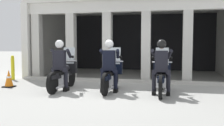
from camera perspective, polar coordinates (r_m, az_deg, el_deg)
ground_plane at (r=10.89m, az=3.36°, el=-3.47°), size 80.00×80.00×0.00m
station_building at (r=12.70m, az=5.21°, el=7.01°), size 8.87×5.32×3.33m
kerb_strip at (r=9.70m, az=2.74°, el=-4.04°), size 8.37×0.24×0.12m
motorcycle_left at (r=8.28m, az=-10.78°, el=-2.43°), size 0.62×2.04×1.35m
police_officer_left at (r=7.98m, az=-11.64°, el=0.48°), size 0.63×0.61×1.58m
motorcycle_center at (r=7.91m, az=-0.13°, el=-2.65°), size 0.62×2.04×1.35m
police_officer_center at (r=7.60m, az=-0.61°, el=0.38°), size 0.63×0.61×1.58m
motorcycle_right at (r=7.63m, az=11.08°, el=-2.99°), size 0.62×2.04×1.35m
police_officer_right at (r=7.30m, az=11.06°, el=0.16°), size 0.63×0.61×1.58m
traffic_cone_flank at (r=9.28m, az=-22.19°, el=-3.28°), size 0.34×0.34×0.59m
bollard_kerbside at (r=11.20m, az=-21.42°, el=-0.96°), size 0.14×0.14×1.01m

